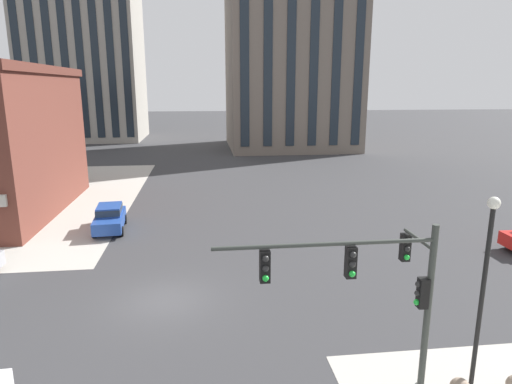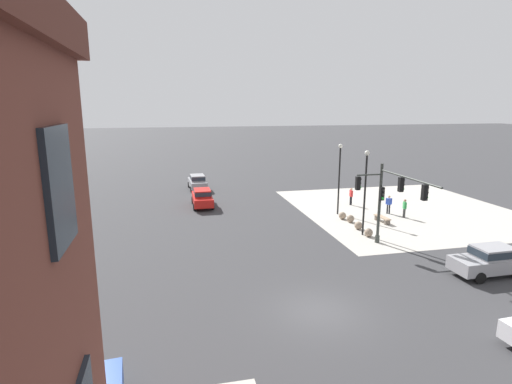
{
  "view_description": "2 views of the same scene",
  "coord_description": "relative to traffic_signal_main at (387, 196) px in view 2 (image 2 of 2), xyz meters",
  "views": [
    {
      "loc": [
        1.87,
        -18.56,
        9.3
      ],
      "look_at": [
        4.92,
        6.85,
        3.24
      ],
      "focal_mm": 31.22,
      "sensor_mm": 36.0,
      "label": 1
    },
    {
      "loc": [
        -16.25,
        6.67,
        9.5
      ],
      "look_at": [
        6.18,
        1.67,
        4.49
      ],
      "focal_mm": 28.34,
      "sensor_mm": 36.0,
      "label": 2
    }
  ],
  "objects": [
    {
      "name": "pedestrian_near_bench",
      "position": [
        11.65,
        -3.17,
        -2.7
      ],
      "size": [
        0.55,
        0.23,
        1.69
      ],
      "color": "black",
      "rests_on": "ground"
    },
    {
      "name": "street_lamp_mid_sidewalk",
      "position": [
        8.89,
        -0.6,
        0.14
      ],
      "size": [
        0.36,
        0.36,
        6.19
      ],
      "color": "black",
      "rests_on": "ground"
    },
    {
      "name": "car_parked_curb",
      "position": [
        -5.15,
        -3.69,
        -2.75
      ],
      "size": [
        1.93,
        4.42,
        1.68
      ],
      "color": "#99999E",
      "rests_on": "ground"
    },
    {
      "name": "pedestrian_at_curb",
      "position": [
        8.02,
        -5.03,
        -2.73
      ],
      "size": [
        0.3,
        0.52,
        1.65
      ],
      "color": "black",
      "rests_on": "ground"
    },
    {
      "name": "traffic_signal_main",
      "position": [
        0.0,
        0.0,
        0.0
      ],
      "size": [
        6.37,
        2.09,
        5.59
      ],
      "color": "#383D38",
      "rests_on": "ground"
    },
    {
      "name": "bench_near_signal",
      "position": [
        5.68,
        -3.11,
        -3.34
      ],
      "size": [
        1.82,
        0.58,
        0.49
      ],
      "color": "tan",
      "rests_on": "ground"
    },
    {
      "name": "bollard_sphere_curb_b",
      "position": [
        4.35,
        -0.33,
        -3.36
      ],
      "size": [
        0.62,
        0.62,
        0.62
      ],
      "primitive_type": "sphere",
      "color": "gray",
      "rests_on": "ground"
    },
    {
      "name": "street_lamp_corner_near",
      "position": [
        3.05,
        -0.02,
        0.2
      ],
      "size": [
        0.36,
        0.36,
        6.28
      ],
      "color": "black",
      "rests_on": "ground"
    },
    {
      "name": "car_main_southbound_near",
      "position": [
        22.23,
        10.65,
        -2.75
      ],
      "size": [
        4.47,
        2.03,
        1.68
      ],
      "color": "#99999E",
      "rests_on": "ground"
    },
    {
      "name": "sidewalk_corner_slab",
      "position": [
        9.05,
        -7.22,
        -3.67
      ],
      "size": [
        20.0,
        19.0,
        0.02
      ],
      "primitive_type": "cube",
      "color": "#B7B2A8",
      "rests_on": "ground"
    },
    {
      "name": "pedestrian_walking_east",
      "position": [
        6.52,
        -5.64,
        -2.74
      ],
      "size": [
        0.55,
        0.24,
        1.63
      ],
      "color": "#333333",
      "rests_on": "ground"
    },
    {
      "name": "bollard_sphere_curb_a",
      "position": [
        2.55,
        -0.24,
        -3.36
      ],
      "size": [
        0.62,
        0.62,
        0.62
      ],
      "primitive_type": "sphere",
      "color": "gray",
      "rests_on": "ground"
    },
    {
      "name": "bollard_sphere_curb_d",
      "position": [
        7.27,
        -0.32,
        -3.36
      ],
      "size": [
        0.62,
        0.62,
        0.62
      ],
      "primitive_type": "sphere",
      "color": "gray",
      "rests_on": "ground"
    },
    {
      "name": "car_cross_eastbound",
      "position": [
        14.18,
        10.82,
        -2.75
      ],
      "size": [
        4.42,
        1.93,
        1.68
      ],
      "color": "red",
      "rests_on": "ground"
    },
    {
      "name": "bollard_sphere_curb_c",
      "position": [
        6.26,
        -0.57,
        -3.36
      ],
      "size": [
        0.62,
        0.62,
        0.62
      ],
      "primitive_type": "sphere",
      "color": "gray",
      "rests_on": "ground"
    },
    {
      "name": "ground_plane",
      "position": [
        -6.95,
        7.28,
        -3.67
      ],
      "size": [
        320.0,
        320.0,
        0.0
      ],
      "primitive_type": "plane",
      "color": "#38383A"
    }
  ]
}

